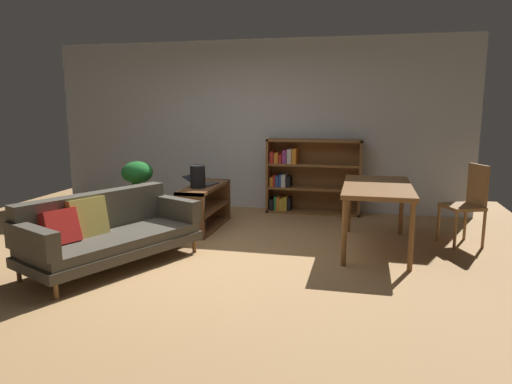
{
  "coord_description": "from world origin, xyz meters",
  "views": [
    {
      "loc": [
        1.76,
        -4.75,
        1.66
      ],
      "look_at": [
        0.62,
        0.14,
        0.74
      ],
      "focal_mm": 32.79,
      "sensor_mm": 36.0,
      "label": 1
    }
  ],
  "objects_px": {
    "potted_floor_plant": "(138,188)",
    "open_laptop": "(202,182)",
    "dining_table": "(377,191)",
    "bookshelf": "(307,176)",
    "desk_speaker": "(198,177)",
    "dining_chair_near": "(468,200)",
    "media_console": "(205,207)",
    "fabric_couch": "(106,231)"
  },
  "relations": [
    {
      "from": "media_console",
      "to": "dining_table",
      "type": "bearing_deg",
      "value": -11.39
    },
    {
      "from": "dining_table",
      "to": "fabric_couch",
      "type": "bearing_deg",
      "value": -156.01
    },
    {
      "from": "open_laptop",
      "to": "bookshelf",
      "type": "distance_m",
      "value": 1.79
    },
    {
      "from": "dining_chair_near",
      "to": "bookshelf",
      "type": "height_order",
      "value": "bookshelf"
    },
    {
      "from": "desk_speaker",
      "to": "media_console",
      "type": "bearing_deg",
      "value": 83.49
    },
    {
      "from": "desk_speaker",
      "to": "dining_chair_near",
      "type": "distance_m",
      "value": 3.39
    },
    {
      "from": "open_laptop",
      "to": "dining_chair_near",
      "type": "bearing_deg",
      "value": -1.89
    },
    {
      "from": "dining_chair_near",
      "to": "media_console",
      "type": "bearing_deg",
      "value": 179.71
    },
    {
      "from": "bookshelf",
      "to": "open_laptop",
      "type": "bearing_deg",
      "value": -137.29
    },
    {
      "from": "potted_floor_plant",
      "to": "bookshelf",
      "type": "height_order",
      "value": "bookshelf"
    },
    {
      "from": "dining_table",
      "to": "dining_chair_near",
      "type": "relative_size",
      "value": 1.53
    },
    {
      "from": "dining_table",
      "to": "bookshelf",
      "type": "bearing_deg",
      "value": 120.34
    },
    {
      "from": "desk_speaker",
      "to": "bookshelf",
      "type": "relative_size",
      "value": 0.2
    },
    {
      "from": "fabric_couch",
      "to": "dining_chair_near",
      "type": "relative_size",
      "value": 2.04
    },
    {
      "from": "bookshelf",
      "to": "desk_speaker",
      "type": "bearing_deg",
      "value": -130.27
    },
    {
      "from": "potted_floor_plant",
      "to": "bookshelf",
      "type": "distance_m",
      "value": 2.61
    },
    {
      "from": "desk_speaker",
      "to": "fabric_couch",
      "type": "bearing_deg",
      "value": -107.6
    },
    {
      "from": "fabric_couch",
      "to": "potted_floor_plant",
      "type": "height_order",
      "value": "potted_floor_plant"
    },
    {
      "from": "fabric_couch",
      "to": "desk_speaker",
      "type": "relative_size",
      "value": 6.74
    },
    {
      "from": "potted_floor_plant",
      "to": "open_laptop",
      "type": "bearing_deg",
      "value": 18.82
    },
    {
      "from": "open_laptop",
      "to": "bookshelf",
      "type": "xyz_separation_m",
      "value": [
        1.31,
        1.21,
        -0.05
      ]
    },
    {
      "from": "bookshelf",
      "to": "dining_table",
      "type": "bearing_deg",
      "value": -59.66
    },
    {
      "from": "dining_chair_near",
      "to": "bookshelf",
      "type": "bearing_deg",
      "value": 147.95
    },
    {
      "from": "fabric_couch",
      "to": "open_laptop",
      "type": "bearing_deg",
      "value": 76.43
    },
    {
      "from": "dining_chair_near",
      "to": "desk_speaker",
      "type": "bearing_deg",
      "value": -177.12
    },
    {
      "from": "fabric_couch",
      "to": "dining_table",
      "type": "bearing_deg",
      "value": 23.99
    },
    {
      "from": "fabric_couch",
      "to": "open_laptop",
      "type": "distance_m",
      "value": 1.86
    },
    {
      "from": "open_laptop",
      "to": "dining_table",
      "type": "bearing_deg",
      "value": -13.31
    },
    {
      "from": "open_laptop",
      "to": "potted_floor_plant",
      "type": "bearing_deg",
      "value": -161.18
    },
    {
      "from": "open_laptop",
      "to": "potted_floor_plant",
      "type": "relative_size",
      "value": 0.51
    },
    {
      "from": "potted_floor_plant",
      "to": "dining_chair_near",
      "type": "bearing_deg",
      "value": 2.29
    },
    {
      "from": "potted_floor_plant",
      "to": "dining_chair_near",
      "type": "distance_m",
      "value": 4.26
    },
    {
      "from": "potted_floor_plant",
      "to": "bookshelf",
      "type": "bearing_deg",
      "value": 34.9
    },
    {
      "from": "potted_floor_plant",
      "to": "dining_chair_near",
      "type": "relative_size",
      "value": 0.94
    },
    {
      "from": "desk_speaker",
      "to": "potted_floor_plant",
      "type": "distance_m",
      "value": 0.9
    },
    {
      "from": "fabric_couch",
      "to": "dining_chair_near",
      "type": "xyz_separation_m",
      "value": [
        3.86,
        1.68,
        0.17
      ]
    },
    {
      "from": "dining_table",
      "to": "dining_chair_near",
      "type": "xyz_separation_m",
      "value": [
        1.08,
        0.44,
        -0.14
      ]
    },
    {
      "from": "desk_speaker",
      "to": "potted_floor_plant",
      "type": "bearing_deg",
      "value": 179.98
    },
    {
      "from": "open_laptop",
      "to": "dining_chair_near",
      "type": "height_order",
      "value": "dining_chair_near"
    },
    {
      "from": "open_laptop",
      "to": "dining_chair_near",
      "type": "distance_m",
      "value": 3.43
    },
    {
      "from": "media_console",
      "to": "desk_speaker",
      "type": "relative_size",
      "value": 4.0
    },
    {
      "from": "potted_floor_plant",
      "to": "dining_table",
      "type": "xyz_separation_m",
      "value": [
        3.17,
        -0.27,
        0.13
      ]
    }
  ]
}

